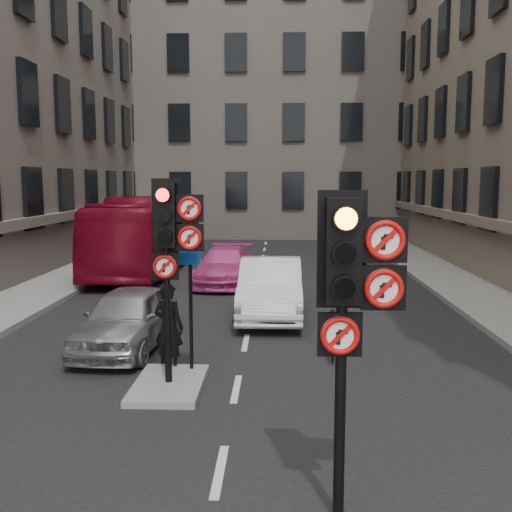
# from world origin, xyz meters

# --- Properties ---
(pavement_left) EXTENTS (3.00, 50.00, 0.16)m
(pavement_left) POSITION_xyz_m (-7.20, 12.00, 0.08)
(pavement_left) COLOR gray
(pavement_left) RESTS_ON ground
(pavement_right) EXTENTS (3.00, 50.00, 0.16)m
(pavement_right) POSITION_xyz_m (7.20, 12.00, 0.08)
(pavement_right) COLOR gray
(pavement_right) RESTS_ON ground
(centre_island) EXTENTS (1.20, 2.00, 0.12)m
(centre_island) POSITION_xyz_m (-1.20, 5.00, 0.06)
(centre_island) COLOR gray
(centre_island) RESTS_ON ground
(building_far) EXTENTS (30.00, 14.00, 20.00)m
(building_far) POSITION_xyz_m (0.00, 38.00, 10.00)
(building_far) COLOR #696059
(building_far) RESTS_ON ground
(signal_near) EXTENTS (0.91, 0.40, 3.58)m
(signal_near) POSITION_xyz_m (1.49, 0.99, 2.58)
(signal_near) COLOR black
(signal_near) RESTS_ON ground
(signal_far) EXTENTS (0.91, 0.40, 3.58)m
(signal_far) POSITION_xyz_m (-1.11, 4.99, 2.70)
(signal_far) COLOR black
(signal_far) RESTS_ON centre_island
(car_silver) EXTENTS (1.86, 4.03, 1.34)m
(car_silver) POSITION_xyz_m (-2.55, 7.45, 0.67)
(car_silver) COLOR #97999E
(car_silver) RESTS_ON ground
(car_white) EXTENTS (1.64, 4.68, 1.54)m
(car_white) POSITION_xyz_m (0.52, 10.70, 0.77)
(car_white) COLOR white
(car_white) RESTS_ON ground
(car_pink) EXTENTS (2.07, 4.53, 1.28)m
(car_pink) POSITION_xyz_m (-1.15, 15.59, 0.64)
(car_pink) COLOR #D63F94
(car_pink) RESTS_ON ground
(bus_red) EXTENTS (2.64, 10.74, 2.98)m
(bus_red) POSITION_xyz_m (-4.50, 18.73, 1.49)
(bus_red) COLOR maroon
(bus_red) RESTS_ON ground
(motorcycle) EXTENTS (0.54, 1.56, 0.92)m
(motorcycle) POSITION_xyz_m (1.87, 7.09, 0.46)
(motorcycle) COLOR black
(motorcycle) RESTS_ON ground
(motorcyclist) EXTENTS (0.73, 0.61, 1.72)m
(motorcyclist) POSITION_xyz_m (-1.37, 6.00, 0.86)
(motorcyclist) COLOR black
(motorcyclist) RESTS_ON ground
(info_sign) EXTENTS (0.40, 0.12, 2.31)m
(info_sign) POSITION_xyz_m (-0.90, 5.73, 1.61)
(info_sign) COLOR black
(info_sign) RESTS_ON centre_island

